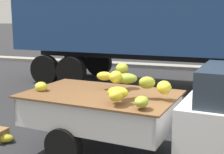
% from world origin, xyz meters
% --- Properties ---
extents(curb_strip, '(80.00, 0.80, 0.16)m').
position_xyz_m(curb_strip, '(0.00, 10.41, 0.08)').
color(curb_strip, gray).
rests_on(curb_strip, ground).
extents(pickup_truck, '(4.87, 2.15, 1.70)m').
position_xyz_m(pickup_truck, '(0.62, 0.15, 0.88)').
color(pickup_truck, white).
rests_on(pickup_truck, ground).
extents(semi_trailer, '(12.08, 3.00, 3.95)m').
position_xyz_m(semi_trailer, '(-0.68, 6.12, 2.54)').
color(semi_trailer, navy).
rests_on(semi_trailer, ground).
extents(fallen_banana_bunch_near_tailgate, '(0.42, 0.30, 0.16)m').
position_xyz_m(fallen_banana_bunch_near_tailgate, '(-3.18, 0.03, 0.08)').
color(fallen_banana_bunch_near_tailgate, gold).
rests_on(fallen_banana_bunch_near_tailgate, ground).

